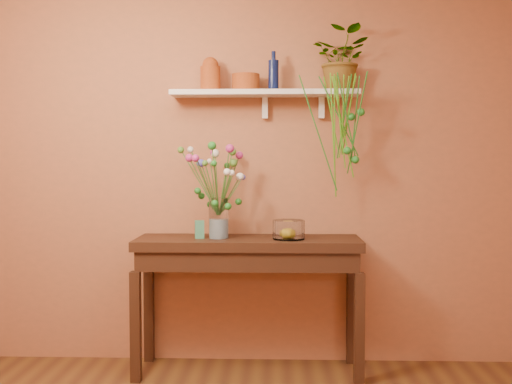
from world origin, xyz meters
The scene contains 13 objects.
room centered at (0.00, 0.00, 1.35)m, with size 4.04×4.04×2.70m.
sideboard centered at (-0.06, 1.73, 0.79)m, with size 1.52×0.49×0.93m.
wall_shelf centered at (0.06, 1.87, 1.92)m, with size 1.30×0.24×0.19m.
terracotta_jug centered at (-0.33, 1.87, 2.05)m, with size 0.17×0.17×0.23m.
terracotta_pot centered at (-0.08, 1.89, 2.00)m, with size 0.19×0.19×0.12m, color #9A3C19.
blue_bottle centered at (0.11, 1.85, 2.05)m, with size 0.07×0.07×0.27m.
spider_plant centered at (0.59, 1.90, 2.15)m, with size 0.39×0.34×0.43m, color #247725.
plant_fronds centered at (0.60, 1.73, 1.68)m, with size 0.44×0.36×0.82m.
glass_vase centered at (-0.26, 1.72, 1.04)m, with size 0.13×0.13×0.28m.
bouquet centered at (-0.27, 1.72, 1.40)m, with size 0.47×0.54×0.50m.
glass_bowl centered at (0.21, 1.68, 0.99)m, with size 0.22×0.22×0.13m.
lemon centered at (0.21, 1.69, 0.97)m, with size 0.07×0.07×0.07m, color yellow.
carton centered at (-0.39, 1.71, 0.99)m, with size 0.06×0.05×0.12m, color teal.
Camera 1 is at (0.13, -2.42, 1.46)m, focal length 43.09 mm.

